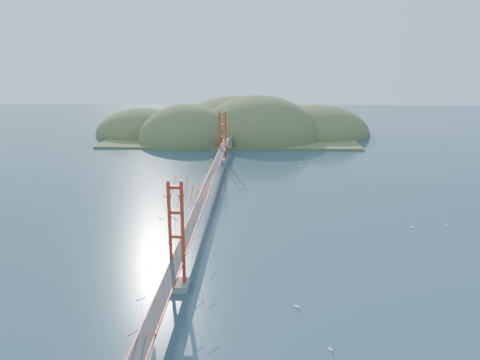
{
  "coord_description": "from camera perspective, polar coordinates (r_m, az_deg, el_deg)",
  "views": [
    {
      "loc": [
        8.31,
        -73.97,
        23.55
      ],
      "look_at": [
        5.17,
        0.0,
        3.8
      ],
      "focal_mm": 35.0,
      "sensor_mm": 36.0,
      "label": 1
    }
  ],
  "objects": [
    {
      "name": "sailboat_2",
      "position": [
        70.45,
        20.25,
        -5.42
      ],
      "size": [
        0.63,
        0.53,
        0.73
      ],
      "color": "white",
      "rests_on": "ground"
    },
    {
      "name": "sailboat_10",
      "position": [
        41.7,
        10.95,
        -19.53
      ],
      "size": [
        0.54,
        0.54,
        0.57
      ],
      "color": "white",
      "rests_on": "ground"
    },
    {
      "name": "sailboat_5",
      "position": [
        87.08,
        24.85,
        -2.08
      ],
      "size": [
        0.48,
        0.51,
        0.57
      ],
      "color": "white",
      "rests_on": "ground"
    },
    {
      "name": "far_headlands",
      "position": [
        144.55,
        -0.02,
        5.56
      ],
      "size": [
        84.0,
        58.0,
        25.0
      ],
      "color": "brown",
      "rests_on": "ground"
    },
    {
      "name": "bridge",
      "position": [
        76.43,
        -3.87,
        2.4
      ],
      "size": [
        2.2,
        94.4,
        12.0
      ],
      "color": "gray",
      "rests_on": "ground"
    },
    {
      "name": "sailboat_17",
      "position": [
        118.63,
        20.94,
        2.57
      ],
      "size": [
        0.65,
        0.59,
        0.73
      ],
      "color": "white",
      "rests_on": "ground"
    },
    {
      "name": "sailboat_3",
      "position": [
        96.68,
        10.23,
        0.7
      ],
      "size": [
        0.63,
        0.52,
        0.73
      ],
      "color": "white",
      "rests_on": "ground"
    },
    {
      "name": "sailboat_14",
      "position": [
        73.34,
        23.85,
        -5.0
      ],
      "size": [
        0.55,
        0.61,
        0.69
      ],
      "color": "white",
      "rests_on": "ground"
    },
    {
      "name": "sailboat_7",
      "position": [
        109.18,
        14.34,
        2.08
      ],
      "size": [
        0.51,
        0.47,
        0.57
      ],
      "color": "white",
      "rests_on": "ground"
    },
    {
      "name": "sailboat_12",
      "position": [
        103.51,
        7.22,
        1.75
      ],
      "size": [
        0.6,
        0.6,
        0.66
      ],
      "color": "white",
      "rests_on": "ground"
    },
    {
      "name": "sailboat_15",
      "position": [
        105.45,
        12.61,
        1.75
      ],
      "size": [
        0.48,
        0.51,
        0.57
      ],
      "color": "white",
      "rests_on": "ground"
    },
    {
      "name": "sailboat_8",
      "position": [
        110.85,
        21.59,
        1.69
      ],
      "size": [
        0.58,
        0.51,
        0.66
      ],
      "color": "white",
      "rests_on": "ground"
    },
    {
      "name": "sailboat_6",
      "position": [
        47.07,
        6.93,
        -14.98
      ],
      "size": [
        0.67,
        0.67,
        0.7
      ],
      "color": "white",
      "rests_on": "ground"
    },
    {
      "name": "sailboat_1",
      "position": [
        83.17,
        7.53,
        -1.55
      ],
      "size": [
        0.51,
        0.51,
        0.55
      ],
      "color": "white",
      "rests_on": "ground"
    },
    {
      "name": "sailboat_16",
      "position": [
        92.32,
        7.64,
        0.12
      ],
      "size": [
        0.61,
        0.61,
        0.64
      ],
      "color": "white",
      "rests_on": "ground"
    },
    {
      "name": "ground",
      "position": [
        78.07,
        -3.8,
        -2.65
      ],
      "size": [
        320.0,
        320.0,
        0.0
      ],
      "primitive_type": "plane",
      "color": "#284251",
      "rests_on": "ground"
    }
  ]
}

